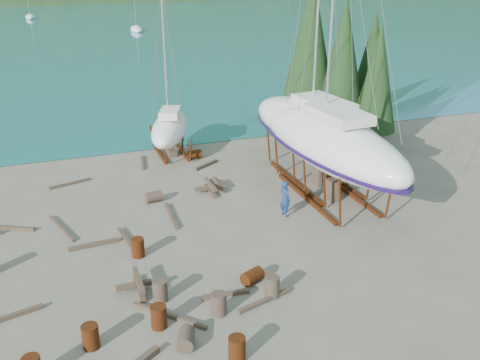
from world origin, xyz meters
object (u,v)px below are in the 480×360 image
object	(u,v)px
small_sailboat_shore	(170,128)
worker	(285,199)
large_sailboat_far	(317,130)
large_sailboat_near	(330,142)

from	to	relation	value
small_sailboat_shore	worker	size ratio (longest dim) A/B	5.86
large_sailboat_far	small_sailboat_shore	bearing A→B (deg)	125.74
large_sailboat_near	worker	bearing A→B (deg)	-160.35
large_sailboat_near	large_sailboat_far	world-z (taller)	large_sailboat_near
worker	small_sailboat_shore	bearing A→B (deg)	3.37
large_sailboat_near	worker	world-z (taller)	large_sailboat_near
large_sailboat_near	small_sailboat_shore	xyz separation A→B (m)	(-6.54, 9.80, -1.35)
worker	large_sailboat_near	bearing A→B (deg)	-78.96
large_sailboat_near	small_sailboat_shore	size ratio (longest dim) A/B	1.78
large_sailboat_near	large_sailboat_far	xyz separation A→B (m)	(0.35, 2.18, 0.00)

